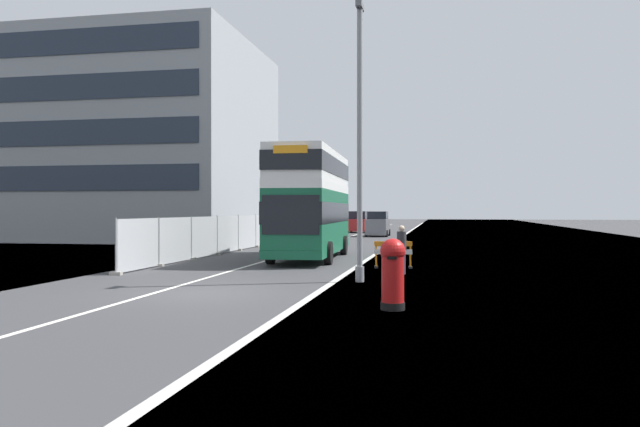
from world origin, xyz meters
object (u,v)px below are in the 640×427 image
at_px(roadworks_barrier, 393,252).
at_px(red_pillar_postbox, 393,271).
at_px(double_decker_bus, 311,202).
at_px(pedestrian_at_kerb, 402,250).
at_px(car_receding_mid, 378,225).
at_px(car_receding_far, 358,223).
at_px(lamppost_foreground, 360,150).
at_px(car_oncoming_near, 318,227).

bearing_deg(roadworks_barrier, red_pillar_postbox, -85.65).
relative_size(double_decker_bus, pedestrian_at_kerb, 5.82).
bearing_deg(car_receding_mid, car_receding_far, 108.18).
distance_m(car_receding_mid, pedestrian_at_kerb, 32.54).
bearing_deg(lamppost_foreground, pedestrian_at_kerb, 66.26).
bearing_deg(car_receding_far, pedestrian_at_kerb, -80.23).
bearing_deg(lamppost_foreground, car_receding_far, 97.67).
height_order(red_pillar_postbox, roadworks_barrier, red_pillar_postbox).
height_order(red_pillar_postbox, car_oncoming_near, car_oncoming_near).
bearing_deg(red_pillar_postbox, double_decker_bus, 109.11).
height_order(double_decker_bus, car_oncoming_near, double_decker_bus).
bearing_deg(roadworks_barrier, pedestrian_at_kerb, -78.08).
bearing_deg(car_receding_far, roadworks_barrier, -80.36).
height_order(double_decker_bus, lamppost_foreground, lamppost_foreground).
height_order(lamppost_foreground, car_receding_mid, lamppost_foreground).
distance_m(car_receding_far, pedestrian_at_kerb, 41.85).
xyz_separation_m(double_decker_bus, lamppost_foreground, (3.54, -9.09, 1.59)).
bearing_deg(red_pillar_postbox, roadworks_barrier, 94.35).
xyz_separation_m(double_decker_bus, car_receding_mid, (0.57, 25.88, -1.67)).
relative_size(double_decker_bus, lamppost_foreground, 1.14).
relative_size(car_oncoming_near, car_receding_mid, 0.95).
bearing_deg(lamppost_foreground, red_pillar_postbox, -74.66).
height_order(double_decker_bus, car_receding_far, double_decker_bus).
relative_size(car_oncoming_near, pedestrian_at_kerb, 2.19).
xyz_separation_m(roadworks_barrier, pedestrian_at_kerb, (0.48, -2.26, 0.23)).
bearing_deg(double_decker_bus, car_receding_far, 93.90).
height_order(lamppost_foreground, car_receding_far, lamppost_foreground).
bearing_deg(car_receding_far, red_pillar_postbox, -81.46).
distance_m(double_decker_bus, roadworks_barrier, 6.27).
bearing_deg(red_pillar_postbox, pedestrian_at_kerb, 92.22).
xyz_separation_m(lamppost_foreground, roadworks_barrier, (0.71, 4.96, -3.64)).
height_order(roadworks_barrier, car_receding_mid, car_receding_mid).
relative_size(double_decker_bus, car_oncoming_near, 2.66).
xyz_separation_m(roadworks_barrier, car_receding_mid, (-3.68, 30.01, 0.38)).
height_order(double_decker_bus, roadworks_barrier, double_decker_bus).
bearing_deg(car_receding_mid, pedestrian_at_kerb, -82.66).
bearing_deg(pedestrian_at_kerb, car_receding_mid, 97.34).
distance_m(lamppost_foreground, roadworks_barrier, 6.19).
distance_m(roadworks_barrier, car_receding_mid, 30.23).
bearing_deg(double_decker_bus, pedestrian_at_kerb, -53.53).
bearing_deg(car_receding_far, car_oncoming_near, -94.08).
xyz_separation_m(red_pillar_postbox, car_receding_mid, (-4.47, 40.43, 0.12)).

